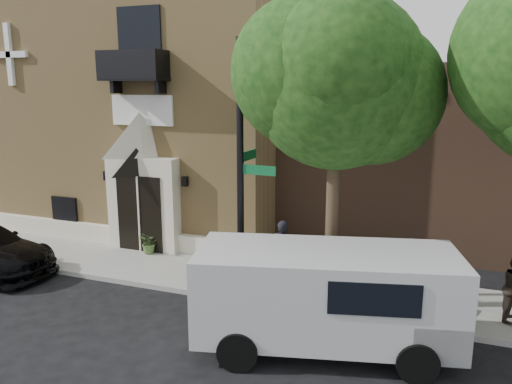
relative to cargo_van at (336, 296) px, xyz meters
The scene contains 10 objects.
ground 6.80m from the cargo_van, 167.51° to the left, with size 120.00×120.00×0.00m, color black.
sidewalk 6.37m from the cargo_van, 151.93° to the left, with size 42.00×3.00×0.15m, color gray.
church 13.78m from the cargo_van, 135.33° to the left, with size 12.20×11.01×9.30m.
street_tree_left 4.96m from the cargo_van, 105.45° to the left, with size 4.97×4.38×7.77m.
cargo_van is the anchor object (origin of this frame).
street_sign 4.01m from the cargo_van, 149.85° to the left, with size 1.07×1.07×6.73m.
fire_hydrant 3.00m from the cargo_van, 142.40° to the left, with size 0.47×0.38×0.82m.
dumpster 2.20m from the cargo_van, 77.12° to the left, with size 2.05×1.57×1.18m.
planter 8.03m from the cargo_van, 152.08° to the left, with size 0.67×0.58×0.75m, color #4C6A32.
pedestrian_near 3.63m from the cargo_van, 125.98° to the left, with size 0.67×0.44×1.84m, color black.
Camera 1 is at (8.43, -11.46, 5.74)m, focal length 35.00 mm.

